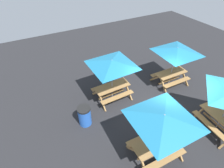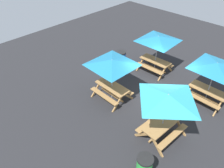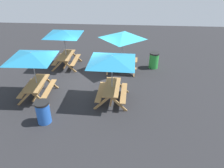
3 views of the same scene
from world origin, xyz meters
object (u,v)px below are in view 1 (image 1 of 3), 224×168
(picnic_table_2, at_px, (176,53))
(picnic_table_1, at_px, (112,66))
(picnic_table_0, at_px, (163,121))
(trash_bin_blue, at_px, (85,116))

(picnic_table_2, bearing_deg, picnic_table_1, 172.69)
(picnic_table_0, distance_m, picnic_table_2, 4.74)
(picnic_table_1, bearing_deg, trash_bin_blue, -154.65)
(picnic_table_1, height_order, picnic_table_2, same)
(picnic_table_2, bearing_deg, trash_bin_blue, -174.38)
(picnic_table_2, relative_size, trash_bin_blue, 2.89)
(picnic_table_0, relative_size, trash_bin_blue, 2.88)
(trash_bin_blue, bearing_deg, picnic_table_0, -56.27)
(picnic_table_2, xyz_separation_m, trash_bin_blue, (-5.38, -0.42, -1.49))
(picnic_table_0, xyz_separation_m, picnic_table_1, (0.09, 3.61, 0.00))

